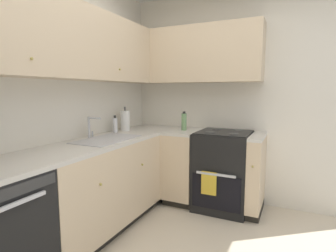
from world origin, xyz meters
name	(u,v)px	position (x,y,z in m)	size (l,w,h in m)	color
wall_back	(34,102)	(0.00, 1.45, 1.31)	(3.66, 0.05, 2.63)	silver
wall_right	(242,99)	(1.81, 0.00, 1.31)	(0.05, 2.96, 2.63)	silver
lower_cabinets_back	(98,188)	(0.42, 1.13, 0.45)	(1.53, 0.62, 0.88)	beige
countertop_back	(97,143)	(0.41, 1.13, 0.90)	(2.73, 0.60, 0.04)	beige
lower_cabinets_right	(203,169)	(1.48, 0.39, 0.45)	(0.62, 1.15, 0.88)	beige
countertop_right	(203,133)	(1.48, 0.39, 0.90)	(0.60, 1.15, 0.03)	beige
oven_range	(223,170)	(1.50, 0.13, 0.47)	(0.68, 0.62, 1.07)	black
upper_cabinets_back	(69,41)	(0.25, 1.27, 1.85)	(2.41, 0.34, 0.68)	beige
upper_cabinets_right	(193,55)	(1.62, 0.59, 1.85)	(0.32, 1.68, 0.68)	beige
sink	(107,143)	(0.54, 1.10, 0.88)	(0.69, 0.40, 0.10)	#B7B7BC
faucet	(91,125)	(0.54, 1.31, 1.05)	(0.07, 0.16, 0.22)	silver
soap_bottle	(115,125)	(0.96, 1.31, 1.01)	(0.06, 0.06, 0.20)	silver
paper_towel_roll	(125,121)	(1.14, 1.29, 1.04)	(0.11, 0.11, 0.31)	white
oil_bottle	(184,122)	(1.48, 0.64, 1.03)	(0.06, 0.06, 0.23)	#729E66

